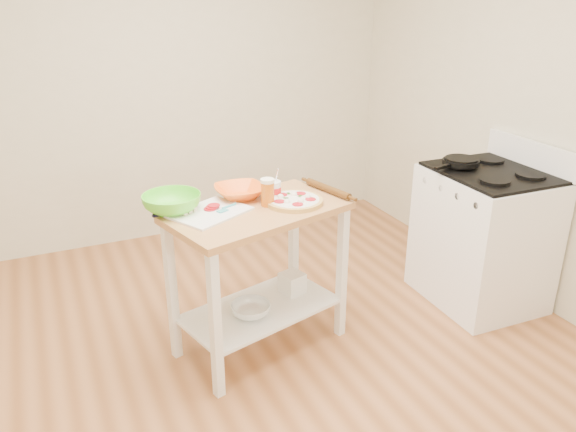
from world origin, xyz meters
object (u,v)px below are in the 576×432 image
(beer_pint, at_px, (268,192))
(shelf_bin, at_px, (292,283))
(cutting_board, at_px, (209,212))
(knife, at_px, (169,212))
(gas_stove, at_px, (483,236))
(skillet, at_px, (460,162))
(pizza, at_px, (294,201))
(yogurt_tub, at_px, (274,190))
(shelf_glass_bowl, at_px, (251,310))
(prep_island, at_px, (259,251))
(green_bowl, at_px, (172,203))
(spatula, at_px, (226,208))
(orange_bowl, at_px, (240,192))
(rolling_pin, at_px, (328,189))

(beer_pint, distance_m, shelf_bin, 0.68)
(cutting_board, bearing_deg, knife, 135.17)
(cutting_board, bearing_deg, gas_stove, -31.74)
(skillet, xyz_separation_m, pizza, (-1.25, -0.05, -0.06))
(cutting_board, distance_m, beer_pint, 0.35)
(yogurt_tub, bearing_deg, pizza, -59.73)
(yogurt_tub, distance_m, shelf_glass_bowl, 0.72)
(prep_island, height_order, green_bowl, green_bowl)
(green_bowl, bearing_deg, spatula, -22.73)
(knife, distance_m, shelf_glass_bowl, 0.76)
(skillet, height_order, pizza, skillet)
(spatula, relative_size, shelf_glass_bowl, 0.59)
(knife, xyz_separation_m, green_bowl, (0.03, 0.04, 0.03))
(prep_island, relative_size, beer_pint, 7.01)
(prep_island, relative_size, orange_bowl, 3.84)
(cutting_board, relative_size, green_bowl, 1.52)
(gas_stove, xyz_separation_m, knife, (-2.08, 0.23, 0.44))
(spatula, distance_m, rolling_pin, 0.66)
(orange_bowl, bearing_deg, shelf_glass_bowl, -100.94)
(gas_stove, xyz_separation_m, skillet, (-0.13, 0.16, 0.50))
(rolling_pin, height_order, shelf_bin, rolling_pin)
(gas_stove, bearing_deg, rolling_pin, 172.60)
(orange_bowl, height_order, green_bowl, green_bowl)
(gas_stove, distance_m, yogurt_tub, 1.55)
(skillet, xyz_separation_m, knife, (-1.95, 0.07, -0.06))
(skillet, height_order, orange_bowl, skillet)
(skillet, relative_size, orange_bowl, 1.30)
(pizza, height_order, shelf_bin, pizza)
(knife, bearing_deg, shelf_bin, -15.27)
(spatula, relative_size, beer_pint, 0.87)
(spatula, distance_m, knife, 0.31)
(gas_stove, height_order, skillet, gas_stove)
(shelf_glass_bowl, bearing_deg, pizza, 10.02)
(knife, height_order, rolling_pin, rolling_pin)
(shelf_glass_bowl, bearing_deg, rolling_pin, 12.97)
(orange_bowl, xyz_separation_m, beer_pint, (0.10, -0.19, 0.04))
(cutting_board, height_order, green_bowl, green_bowl)
(spatula, bearing_deg, shelf_glass_bowl, -70.55)
(spatula, height_order, yogurt_tub, yogurt_tub)
(skillet, distance_m, yogurt_tub, 1.32)
(skillet, relative_size, shelf_bin, 2.85)
(gas_stove, relative_size, green_bowl, 3.44)
(cutting_board, xyz_separation_m, yogurt_tub, (0.42, 0.07, 0.04))
(prep_island, relative_size, green_bowl, 3.43)
(gas_stove, distance_m, beer_pint, 1.62)
(shelf_glass_bowl, bearing_deg, beer_pint, 28.84)
(yogurt_tub, xyz_separation_m, shelf_glass_bowl, (-0.23, -0.18, -0.66))
(shelf_glass_bowl, bearing_deg, shelf_bin, 23.21)
(green_bowl, height_order, shelf_glass_bowl, green_bowl)
(green_bowl, relative_size, shelf_glass_bowl, 1.37)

